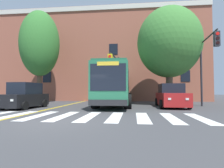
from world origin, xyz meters
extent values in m
plane|color=#424244|center=(0.00, 0.00, 0.00)|extent=(120.00, 120.00, 0.00)
cube|color=white|center=(-2.97, 1.72, 0.00)|extent=(0.67, 3.57, 0.01)
cube|color=white|center=(-1.64, 1.69, 0.00)|extent=(0.67, 3.57, 0.01)
cube|color=white|center=(-0.31, 1.67, 0.00)|extent=(0.67, 3.57, 0.01)
cube|color=white|center=(1.02, 1.64, 0.00)|extent=(0.67, 3.57, 0.01)
cube|color=white|center=(2.35, 1.61, 0.00)|extent=(0.67, 3.57, 0.01)
cube|color=white|center=(3.68, 1.58, 0.00)|extent=(0.67, 3.57, 0.01)
cube|color=white|center=(5.01, 1.55, 0.00)|extent=(0.67, 3.57, 0.01)
cube|color=white|center=(6.34, 1.52, 0.00)|extent=(0.67, 3.57, 0.01)
cube|color=gold|center=(-2.71, 15.68, 0.00)|extent=(0.12, 36.00, 0.01)
cube|color=gold|center=(-2.55, 15.68, 0.00)|extent=(0.12, 36.00, 0.01)
cube|color=#28704C|center=(1.76, 9.11, 1.79)|extent=(2.47, 11.22, 2.80)
cube|color=black|center=(2.99, 9.11, 2.07)|extent=(0.05, 10.31, 1.01)
cube|color=black|center=(0.52, 9.11, 2.07)|extent=(0.05, 10.31, 1.01)
cube|color=black|center=(1.74, 3.49, 2.13)|extent=(2.20, 0.03, 1.68)
cube|color=yellow|center=(1.74, 3.49, 2.96)|extent=(1.34, 0.03, 0.24)
cube|color=#232326|center=(1.74, 3.46, 0.57)|extent=(2.40, 0.10, 0.36)
cube|color=#246444|center=(1.76, 9.11, 3.27)|extent=(2.32, 10.77, 0.16)
cylinder|color=black|center=(2.91, 5.63, 0.53)|extent=(0.56, 1.07, 1.06)
cylinder|color=black|center=(0.58, 5.64, 0.53)|extent=(0.56, 1.07, 1.06)
cylinder|color=black|center=(2.93, 11.63, 0.53)|extent=(0.56, 1.07, 1.06)
cylinder|color=black|center=(0.59, 11.63, 0.53)|extent=(0.56, 1.07, 1.06)
cylinder|color=black|center=(2.93, 12.73, 0.53)|extent=(0.56, 1.07, 1.06)
cylinder|color=black|center=(0.60, 12.73, 0.53)|extent=(0.56, 1.07, 1.06)
cube|color=black|center=(-4.67, 5.23, 0.61)|extent=(1.98, 3.89, 0.89)
cube|color=black|center=(-4.66, 5.27, 1.48)|extent=(1.67, 2.19, 0.85)
cube|color=white|center=(-4.33, 3.29, 0.70)|extent=(0.20, 0.06, 0.14)
cylinder|color=black|center=(-3.91, 3.99, 0.30)|extent=(0.27, 0.62, 0.60)
cylinder|color=black|center=(-5.62, 4.14, 0.30)|extent=(0.27, 0.62, 0.60)
cylinder|color=black|center=(-3.72, 6.32, 0.30)|extent=(0.27, 0.62, 0.60)
cylinder|color=black|center=(-5.42, 6.46, 0.30)|extent=(0.27, 0.62, 0.60)
cube|color=#AD1E1E|center=(6.35, 7.25, 0.66)|extent=(2.02, 4.66, 0.95)
cube|color=black|center=(6.35, 7.38, 1.50)|extent=(1.75, 2.26, 0.73)
cube|color=white|center=(6.84, 4.91, 0.75)|extent=(0.20, 0.05, 0.14)
cube|color=white|center=(5.71, 4.94, 0.75)|extent=(0.20, 0.05, 0.14)
cylinder|color=black|center=(7.26, 5.79, 0.33)|extent=(0.24, 0.67, 0.66)
cylinder|color=black|center=(5.34, 5.85, 0.33)|extent=(0.24, 0.67, 0.66)
cylinder|color=black|center=(7.35, 8.64, 0.33)|extent=(0.24, 0.67, 0.66)
cylinder|color=black|center=(5.43, 8.70, 0.33)|extent=(0.24, 0.67, 0.66)
cylinder|color=#28282D|center=(9.16, 8.49, 2.85)|extent=(0.16, 0.16, 5.70)
cylinder|color=#28282D|center=(8.99, 6.68, 5.34)|extent=(0.46, 3.63, 0.11)
cube|color=#28282D|center=(8.82, 5.01, 4.74)|extent=(0.37, 0.31, 1.00)
cylinder|color=red|center=(8.81, 4.86, 5.04)|extent=(0.22, 0.05, 0.22)
cylinder|color=black|center=(8.81, 4.86, 4.74)|extent=(0.22, 0.05, 0.22)
cylinder|color=black|center=(8.81, 4.86, 4.44)|extent=(0.22, 0.05, 0.22)
cylinder|color=#28282D|center=(2.00, 9.63, 2.27)|extent=(0.16, 0.16, 4.54)
cylinder|color=#28282D|center=(1.78, 7.80, 4.21)|extent=(0.53, 3.68, 0.11)
cube|color=yellow|center=(1.59, 6.12, 3.61)|extent=(0.37, 0.32, 1.00)
cylinder|color=red|center=(1.57, 5.97, 3.91)|extent=(0.22, 0.05, 0.22)
cylinder|color=black|center=(1.57, 5.97, 3.61)|extent=(0.22, 0.05, 0.22)
cylinder|color=black|center=(1.57, 5.97, 3.31)|extent=(0.22, 0.05, 0.22)
cylinder|color=brown|center=(6.78, 9.77, 1.53)|extent=(0.62, 0.62, 3.06)
ellipsoid|color=#428438|center=(6.78, 9.77, 5.88)|extent=(6.99, 7.27, 6.64)
cylinder|color=brown|center=(-6.71, 11.03, 1.73)|extent=(0.50, 0.50, 3.45)
ellipsoid|color=#387A33|center=(-6.71, 11.03, 6.51)|extent=(5.47, 5.63, 7.21)
cube|color=#9E5642|center=(-3.35, 18.93, 6.23)|extent=(32.95, 8.06, 12.47)
cube|color=beige|center=(-3.35, 14.82, 12.07)|extent=(32.95, 0.16, 0.60)
cube|color=black|center=(-7.74, 14.87, 3.12)|extent=(1.10, 0.06, 1.40)
cube|color=black|center=(1.04, 14.87, 3.12)|extent=(1.10, 0.06, 1.40)
cube|color=black|center=(9.83, 14.87, 3.12)|extent=(1.10, 0.06, 1.40)
cube|color=black|center=(-7.74, 14.87, 6.61)|extent=(1.10, 0.06, 1.40)
cube|color=black|center=(1.04, 14.87, 6.61)|extent=(1.10, 0.06, 1.40)
cube|color=black|center=(9.83, 14.87, 6.61)|extent=(1.10, 0.06, 1.40)
camera|label=1|loc=(3.04, -7.04, 1.27)|focal=28.00mm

